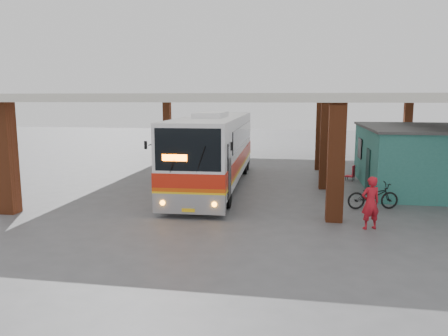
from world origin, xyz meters
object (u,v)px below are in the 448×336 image
coach_bus (215,149)px  pedestrian (370,203)px  red_chair (352,174)px  motorcycle (373,196)px

coach_bus → pedestrian: bearing=-46.4°
coach_bus → red_chair: (7.17, 2.71, -1.51)m
coach_bus → motorcycle: size_ratio=6.34×
coach_bus → motorcycle: coach_bus is taller
motorcycle → red_chair: bearing=-11.5°
motorcycle → pedestrian: size_ratio=1.13×
coach_bus → motorcycle: (7.28, -3.60, -1.35)m
red_chair → motorcycle: bearing=-68.2°
motorcycle → red_chair: 6.32m
coach_bus → motorcycle: bearing=-28.6°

